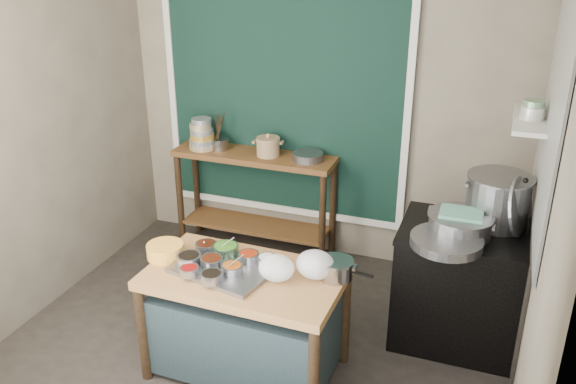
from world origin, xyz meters
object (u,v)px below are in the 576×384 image
(stove_block, at_px, (462,287))
(condiment_tray, at_px, (224,268))
(prep_table, at_px, (246,322))
(stock_pot, at_px, (498,200))
(ceramic_crock, at_px, (268,148))
(back_counter, at_px, (255,203))
(saucepan, at_px, (336,269))
(steamer, at_px, (460,225))
(yellow_basin, at_px, (165,251))
(utensil_cup, at_px, (220,144))

(stove_block, height_order, condiment_tray, stove_block)
(prep_table, distance_m, stove_block, 1.55)
(condiment_tray, bearing_deg, stock_pot, 32.74)
(condiment_tray, bearing_deg, ceramic_crock, 101.66)
(back_counter, xyz_separation_m, saucepan, (1.16, -1.43, 0.34))
(prep_table, xyz_separation_m, back_counter, (-0.60, 1.58, 0.10))
(condiment_tray, bearing_deg, saucepan, 12.93)
(ceramic_crock, height_order, stock_pot, stock_pot)
(back_counter, height_order, ceramic_crock, ceramic_crock)
(back_counter, xyz_separation_m, steamer, (1.84, -0.82, 0.48))
(stove_block, distance_m, saucepan, 1.09)
(back_counter, xyz_separation_m, stove_block, (1.90, -0.73, -0.05))
(stove_block, height_order, yellow_basin, stove_block)
(condiment_tray, distance_m, stock_pot, 1.91)
(condiment_tray, height_order, yellow_basin, yellow_basin)
(condiment_tray, relative_size, steamer, 1.39)
(condiment_tray, xyz_separation_m, saucepan, (0.70, 0.16, 0.05))
(prep_table, height_order, stock_pot, stock_pot)
(prep_table, distance_m, utensil_cup, 1.94)
(condiment_tray, xyz_separation_m, steamer, (1.37, 0.77, 0.19))
(condiment_tray, xyz_separation_m, utensil_cup, (-0.79, 1.59, 0.24))
(saucepan, relative_size, ceramic_crock, 1.05)
(saucepan, distance_m, stock_pot, 1.26)
(back_counter, relative_size, steamer, 3.27)
(ceramic_crock, bearing_deg, prep_table, -73.55)
(utensil_cup, height_order, ceramic_crock, ceramic_crock)
(condiment_tray, distance_m, utensil_cup, 1.79)
(stove_block, xyz_separation_m, yellow_basin, (-1.88, -0.84, 0.37))
(prep_table, xyz_separation_m, steamer, (1.24, 0.76, 0.58))
(saucepan, distance_m, ceramic_crock, 1.76)
(prep_table, height_order, utensil_cup, utensil_cup)
(prep_table, distance_m, steamer, 1.56)
(saucepan, bearing_deg, ceramic_crock, 133.93)
(prep_table, relative_size, steamer, 2.82)
(saucepan, distance_m, utensil_cup, 2.07)
(stove_block, height_order, steamer, steamer)
(back_counter, distance_m, stove_block, 2.04)
(utensil_cup, relative_size, steamer, 0.38)
(condiment_tray, bearing_deg, prep_table, 3.04)
(yellow_basin, relative_size, stock_pot, 0.54)
(prep_table, bearing_deg, back_counter, 111.94)
(steamer, bearing_deg, stove_block, 54.27)
(saucepan, relative_size, steamer, 0.51)
(utensil_cup, bearing_deg, ceramic_crock, -1.06)
(back_counter, xyz_separation_m, stock_pot, (2.05, -0.57, 0.58))
(prep_table, distance_m, ceramic_crock, 1.76)
(prep_table, relative_size, saucepan, 5.53)
(utensil_cup, height_order, steamer, utensil_cup)
(stove_block, distance_m, utensil_cup, 2.42)
(utensil_cup, relative_size, ceramic_crock, 0.79)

